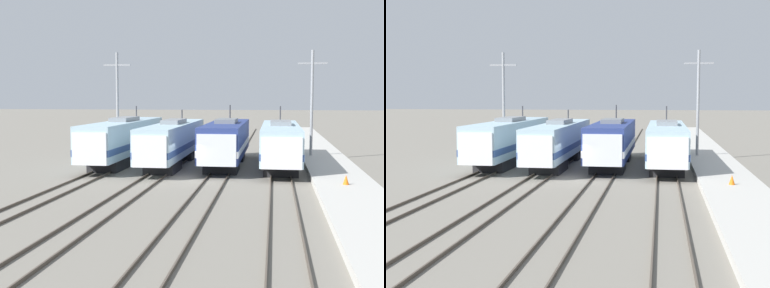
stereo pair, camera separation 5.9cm
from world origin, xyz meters
TOP-DOWN VIEW (x-y plane):
  - ground_plane at (0.00, 0.00)m, footprint 400.00×400.00m
  - rail_pair_far_left at (-6.88, 0.00)m, footprint 1.51×120.00m
  - rail_pair_center_left at (-2.29, 0.00)m, footprint 1.51×120.00m
  - rail_pair_center_right at (2.29, 0.00)m, footprint 1.51×120.00m
  - rail_pair_far_right at (6.88, 0.00)m, footprint 1.51×120.00m
  - locomotive_far_left at (-6.88, 8.02)m, footprint 2.87×18.77m
  - locomotive_center_left at (-2.29, 7.52)m, footprint 2.76×18.75m
  - locomotive_center_right at (2.29, 7.53)m, footprint 3.12×16.23m
  - locomotive_far_right at (6.88, 7.29)m, footprint 3.09×17.47m
  - catenary_tower_left at (-8.95, 13.26)m, footprint 2.67×0.26m
  - catenary_tower_right at (9.78, 13.26)m, footprint 2.67×0.26m
  - platform at (10.93, 0.00)m, footprint 4.00×120.00m
  - traffic_cone at (10.85, -3.48)m, footprint 0.39×0.39m

SIDE VIEW (x-z plane):
  - ground_plane at x=0.00m, z-range 0.00..0.00m
  - rail_pair_far_left at x=-6.88m, z-range 0.00..0.15m
  - rail_pair_center_left at x=-2.29m, z-range 0.00..0.15m
  - rail_pair_center_right at x=2.29m, z-range 0.00..0.15m
  - rail_pair_far_right at x=6.88m, z-range 0.00..0.15m
  - platform at x=10.93m, z-range 0.00..0.43m
  - traffic_cone at x=10.85m, z-range 0.43..1.04m
  - locomotive_far_right at x=6.88m, z-range -0.50..4.56m
  - locomotive_center_left at x=-2.29m, z-range -0.30..4.40m
  - locomotive_center_right at x=2.29m, z-range -0.50..4.67m
  - locomotive_far_left at x=-6.88m, z-range -0.39..4.63m
  - catenary_tower_left at x=-8.95m, z-range 0.34..10.57m
  - catenary_tower_right at x=9.78m, z-range 0.34..10.57m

